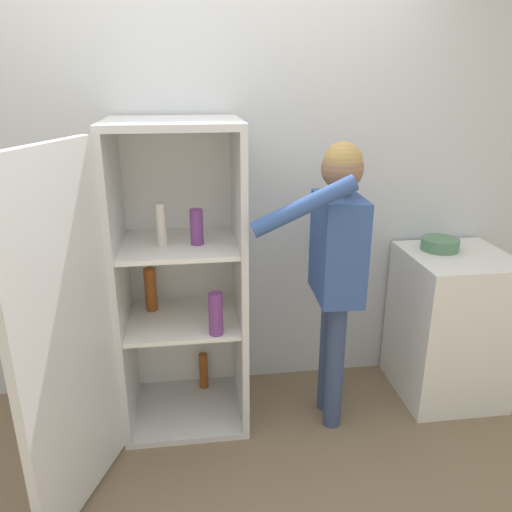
% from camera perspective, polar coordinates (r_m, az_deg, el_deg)
% --- Properties ---
extents(ground_plane, '(12.00, 12.00, 0.00)m').
position_cam_1_polar(ground_plane, '(2.64, -3.86, -25.09)').
color(ground_plane, '#7A664C').
extents(wall_back, '(7.00, 0.06, 2.55)m').
position_cam_1_polar(wall_back, '(2.91, -5.81, 8.05)').
color(wall_back, silver).
rests_on(wall_back, ground_plane).
extents(refrigerator, '(0.94, 1.22, 1.67)m').
position_cam_1_polar(refrigerator, '(2.63, -11.01, -3.65)').
color(refrigerator, silver).
rests_on(refrigerator, ground_plane).
extents(person, '(0.60, 0.51, 1.57)m').
position_cam_1_polar(person, '(2.61, 9.12, 0.45)').
color(person, '#384770').
rests_on(person, ground_plane).
extents(counter, '(0.58, 0.59, 0.90)m').
position_cam_1_polar(counter, '(3.25, 21.26, -7.39)').
color(counter, white).
rests_on(counter, ground_plane).
extents(bowl, '(0.22, 0.22, 0.07)m').
position_cam_1_polar(bowl, '(3.12, 20.27, 1.28)').
color(bowl, '#517F5B').
rests_on(bowl, counter).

